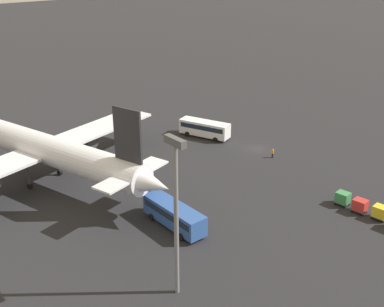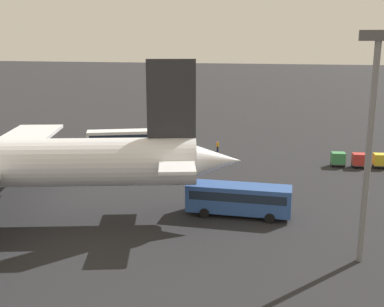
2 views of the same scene
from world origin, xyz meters
The scene contains 9 objects.
ground_plane centered at (0.00, 0.00, 0.00)m, with size 600.00×600.00×0.00m, color #232326.
airplane centered at (14.18, 37.76, 6.05)m, with size 54.61×48.03×16.11m.
shuttle_bus_near centered at (11.37, 3.56, 1.98)m, with size 10.77×6.41×3.32m.
shuttle_bus_far centered at (-11.95, 29.36, 1.96)m, with size 10.76×3.35×3.27m.
worker_person centered at (-4.64, 0.89, 0.87)m, with size 0.38×0.38×1.74m.
cargo_cart_yellow centered at (-29.07, 5.75, 1.19)m, with size 2.17×1.89×2.06m.
cargo_cart_red centered at (-26.15, 6.26, 1.19)m, with size 2.17×1.89×2.06m.
cargo_cart_green centered at (-23.23, 6.25, 1.19)m, with size 2.17×1.89×2.06m.
light_pole centered at (-23.19, 37.59, 11.30)m, with size 2.80×0.70×18.56m.
Camera 1 is at (-57.76, 64.00, 35.41)m, focal length 45.00 mm.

